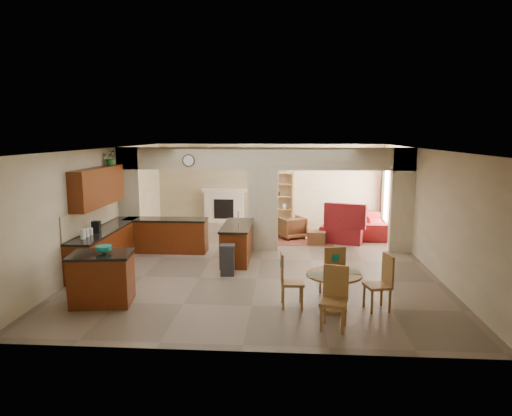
# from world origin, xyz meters

# --- Properties ---
(floor) EXTENTS (10.00, 10.00, 0.00)m
(floor) POSITION_xyz_m (0.00, 0.00, 0.00)
(floor) COLOR #7A6754
(floor) RESTS_ON ground
(ceiling) EXTENTS (10.00, 10.00, 0.00)m
(ceiling) POSITION_xyz_m (0.00, 0.00, 2.80)
(ceiling) COLOR white
(ceiling) RESTS_ON wall_back
(wall_back) EXTENTS (8.00, 0.00, 8.00)m
(wall_back) POSITION_xyz_m (0.00, 5.00, 1.40)
(wall_back) COLOR beige
(wall_back) RESTS_ON floor
(wall_front) EXTENTS (8.00, 0.00, 8.00)m
(wall_front) POSITION_xyz_m (0.00, -5.00, 1.40)
(wall_front) COLOR beige
(wall_front) RESTS_ON floor
(wall_left) EXTENTS (0.00, 10.00, 10.00)m
(wall_left) POSITION_xyz_m (-4.00, 0.00, 1.40)
(wall_left) COLOR beige
(wall_left) RESTS_ON floor
(wall_right) EXTENTS (0.00, 10.00, 10.00)m
(wall_right) POSITION_xyz_m (4.00, 0.00, 1.40)
(wall_right) COLOR beige
(wall_right) RESTS_ON floor
(partition_left_pier) EXTENTS (0.60, 0.25, 2.80)m
(partition_left_pier) POSITION_xyz_m (-3.70, 1.00, 1.40)
(partition_left_pier) COLOR beige
(partition_left_pier) RESTS_ON floor
(partition_center_pier) EXTENTS (0.80, 0.25, 2.20)m
(partition_center_pier) POSITION_xyz_m (0.00, 1.00, 1.10)
(partition_center_pier) COLOR beige
(partition_center_pier) RESTS_ON floor
(partition_right_pier) EXTENTS (0.60, 0.25, 2.80)m
(partition_right_pier) POSITION_xyz_m (3.70, 1.00, 1.40)
(partition_right_pier) COLOR beige
(partition_right_pier) RESTS_ON floor
(partition_header) EXTENTS (8.00, 0.25, 0.60)m
(partition_header) POSITION_xyz_m (0.00, 1.00, 2.50)
(partition_header) COLOR beige
(partition_header) RESTS_ON partition_center_pier
(kitchen_counter) EXTENTS (2.52, 3.29, 1.48)m
(kitchen_counter) POSITION_xyz_m (-3.26, -0.25, 0.46)
(kitchen_counter) COLOR #491C08
(kitchen_counter) RESTS_ON floor
(upper_cabinets) EXTENTS (0.35, 2.40, 0.90)m
(upper_cabinets) POSITION_xyz_m (-3.82, -0.80, 1.92)
(upper_cabinets) COLOR #491C08
(upper_cabinets) RESTS_ON wall_left
(peninsula) EXTENTS (0.70, 1.85, 0.91)m
(peninsula) POSITION_xyz_m (-0.60, -0.11, 0.46)
(peninsula) COLOR #491C08
(peninsula) RESTS_ON floor
(wall_clock) EXTENTS (0.34, 0.03, 0.34)m
(wall_clock) POSITION_xyz_m (-2.00, 0.85, 2.45)
(wall_clock) COLOR #51321B
(wall_clock) RESTS_ON partition_header
(rug) EXTENTS (1.60, 1.30, 0.01)m
(rug) POSITION_xyz_m (1.20, 2.10, 0.01)
(rug) COLOR brown
(rug) RESTS_ON floor
(fireplace) EXTENTS (1.60, 0.35, 1.20)m
(fireplace) POSITION_xyz_m (-1.60, 4.83, 0.61)
(fireplace) COLOR white
(fireplace) RESTS_ON floor
(shelving_unit) EXTENTS (1.00, 0.32, 1.80)m
(shelving_unit) POSITION_xyz_m (0.35, 4.82, 0.90)
(shelving_unit) COLOR #A36938
(shelving_unit) RESTS_ON floor
(window_a) EXTENTS (0.02, 0.90, 1.90)m
(window_a) POSITION_xyz_m (3.97, 2.30, 1.20)
(window_a) COLOR white
(window_a) RESTS_ON wall_right
(window_b) EXTENTS (0.02, 0.90, 1.90)m
(window_b) POSITION_xyz_m (3.97, 4.00, 1.20)
(window_b) COLOR white
(window_b) RESTS_ON wall_right
(glazed_door) EXTENTS (0.02, 0.70, 2.10)m
(glazed_door) POSITION_xyz_m (3.97, 3.15, 1.05)
(glazed_door) COLOR white
(glazed_door) RESTS_ON wall_right
(drape_a_left) EXTENTS (0.10, 0.28, 2.30)m
(drape_a_left) POSITION_xyz_m (3.93, 1.70, 1.20)
(drape_a_left) COLOR #391716
(drape_a_left) RESTS_ON wall_right
(drape_a_right) EXTENTS (0.10, 0.28, 2.30)m
(drape_a_right) POSITION_xyz_m (3.93, 2.90, 1.20)
(drape_a_right) COLOR #391716
(drape_a_right) RESTS_ON wall_right
(drape_b_left) EXTENTS (0.10, 0.28, 2.30)m
(drape_b_left) POSITION_xyz_m (3.93, 3.40, 1.20)
(drape_b_left) COLOR #391716
(drape_b_left) RESTS_ON wall_right
(drape_b_right) EXTENTS (0.10, 0.28, 2.30)m
(drape_b_right) POSITION_xyz_m (3.93, 4.60, 1.20)
(drape_b_right) COLOR #391716
(drape_b_right) RESTS_ON wall_right
(ceiling_fan) EXTENTS (1.00, 1.00, 0.10)m
(ceiling_fan) POSITION_xyz_m (1.50, 3.00, 2.56)
(ceiling_fan) COLOR white
(ceiling_fan) RESTS_ON ceiling
(kitchen_island) EXTENTS (1.22, 0.94, 0.97)m
(kitchen_island) POSITION_xyz_m (-2.80, -3.26, 0.49)
(kitchen_island) COLOR #491C08
(kitchen_island) RESTS_ON floor
(teal_bowl) EXTENTS (0.30, 0.30, 0.14)m
(teal_bowl) POSITION_xyz_m (-2.74, -3.24, 1.04)
(teal_bowl) COLOR #13877E
(teal_bowl) RESTS_ON kitchen_island
(trash_can) EXTENTS (0.32, 0.28, 0.65)m
(trash_can) POSITION_xyz_m (-0.68, -1.38, 0.32)
(trash_can) COLOR #29292C
(trash_can) RESTS_ON floor
(dining_table) EXTENTS (1.00, 1.00, 0.68)m
(dining_table) POSITION_xyz_m (1.50, -3.28, 0.46)
(dining_table) COLOR #A36938
(dining_table) RESTS_ON floor
(fruit_bowl) EXTENTS (0.26, 0.26, 0.14)m
(fruit_bowl) POSITION_xyz_m (1.50, -3.29, 0.75)
(fruit_bowl) COLOR #7EB927
(fruit_bowl) RESTS_ON dining_table
(sofa) EXTENTS (2.59, 1.05, 0.75)m
(sofa) POSITION_xyz_m (3.30, 3.25, 0.38)
(sofa) COLOR maroon
(sofa) RESTS_ON floor
(chaise) EXTENTS (1.43, 1.29, 0.48)m
(chaise) POSITION_xyz_m (2.31, 2.12, 0.24)
(chaise) COLOR maroon
(chaise) RESTS_ON floor
(armchair) EXTENTS (0.98, 0.99, 0.67)m
(armchair) POSITION_xyz_m (0.79, 2.42, 0.33)
(armchair) COLOR maroon
(armchair) RESTS_ON floor
(ottoman) EXTENTS (0.54, 0.54, 0.37)m
(ottoman) POSITION_xyz_m (1.51, 1.77, 0.19)
(ottoman) COLOR maroon
(ottoman) RESTS_ON floor
(plant) EXTENTS (0.37, 0.33, 0.38)m
(plant) POSITION_xyz_m (-3.82, 0.03, 2.56)
(plant) COLOR #144B15
(plant) RESTS_ON upper_cabinets
(chair_north) EXTENTS (0.50, 0.50, 1.02)m
(chair_north) POSITION_xyz_m (1.55, -2.61, 0.55)
(chair_north) COLOR #A36938
(chair_north) RESTS_ON floor
(chair_east) EXTENTS (0.51, 0.51, 1.02)m
(chair_east) POSITION_xyz_m (2.37, -3.21, 0.55)
(chair_east) COLOR #A36938
(chair_east) RESTS_ON floor
(chair_south) EXTENTS (0.51, 0.51, 1.02)m
(chair_south) POSITION_xyz_m (1.44, -4.02, 0.55)
(chair_south) COLOR #A36938
(chair_south) RESTS_ON floor
(chair_west) EXTENTS (0.45, 0.45, 1.02)m
(chair_west) POSITION_xyz_m (0.67, -3.17, 0.55)
(chair_west) COLOR #A36938
(chair_west) RESTS_ON floor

